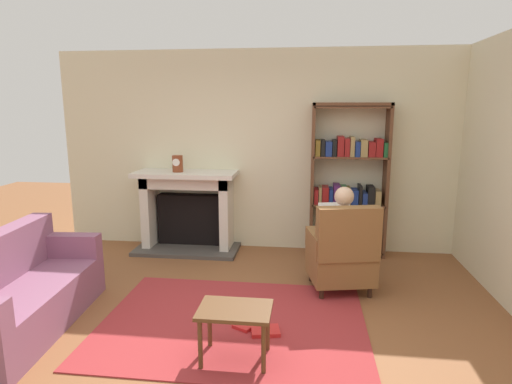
# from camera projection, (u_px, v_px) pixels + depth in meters

# --- Properties ---
(ground) EXTENTS (14.00, 14.00, 0.00)m
(ground) POSITION_uv_depth(u_px,v_px,m) (227.00, 341.00, 3.59)
(ground) COLOR brown
(back_wall) EXTENTS (5.60, 0.10, 2.70)m
(back_wall) POSITION_uv_depth(u_px,v_px,m) (261.00, 151.00, 5.80)
(back_wall) COLOR beige
(back_wall) RESTS_ON ground
(side_wall_right) EXTENTS (0.10, 5.20, 2.70)m
(side_wall_right) POSITION_uv_depth(u_px,v_px,m) (510.00, 168.00, 4.22)
(side_wall_right) COLOR beige
(side_wall_right) RESTS_ON ground
(area_rug) EXTENTS (2.40, 1.80, 0.01)m
(area_rug) POSITION_uv_depth(u_px,v_px,m) (233.00, 322.00, 3.88)
(area_rug) COLOR #9E2C2F
(area_rug) RESTS_ON ground
(fireplace) EXTENTS (1.40, 0.64, 1.10)m
(fireplace) POSITION_uv_depth(u_px,v_px,m) (188.00, 208.00, 5.83)
(fireplace) COLOR #4C4742
(fireplace) RESTS_ON ground
(mantel_clock) EXTENTS (0.14, 0.14, 0.22)m
(mantel_clock) POSITION_uv_depth(u_px,v_px,m) (178.00, 164.00, 5.62)
(mantel_clock) COLOR brown
(mantel_clock) RESTS_ON fireplace
(bookshelf) EXTENTS (0.99, 0.32, 2.00)m
(bookshelf) POSITION_uv_depth(u_px,v_px,m) (348.00, 185.00, 5.53)
(bookshelf) COLOR brown
(bookshelf) RESTS_ON ground
(armchair_reading) EXTENTS (0.76, 0.74, 0.97)m
(armchair_reading) POSITION_uv_depth(u_px,v_px,m) (342.00, 254.00, 4.47)
(armchair_reading) COLOR #331E14
(armchair_reading) RESTS_ON ground
(seated_reader) EXTENTS (0.43, 0.58, 1.14)m
(seated_reader) POSITION_uv_depth(u_px,v_px,m) (340.00, 233.00, 4.54)
(seated_reader) COLOR silver
(seated_reader) RESTS_ON ground
(sofa_floral) EXTENTS (0.84, 1.75, 0.85)m
(sofa_floral) POSITION_uv_depth(u_px,v_px,m) (19.00, 295.00, 3.73)
(sofa_floral) COLOR #8A546F
(sofa_floral) RESTS_ON ground
(side_table) EXTENTS (0.56, 0.39, 0.44)m
(side_table) POSITION_uv_depth(u_px,v_px,m) (235.00, 316.00, 3.24)
(side_table) COLOR brown
(side_table) RESTS_ON ground
(scattered_books) EXTENTS (0.45, 0.35, 0.03)m
(scattered_books) POSITION_uv_depth(u_px,v_px,m) (257.00, 328.00, 3.74)
(scattered_books) COLOR red
(scattered_books) RESTS_ON area_rug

